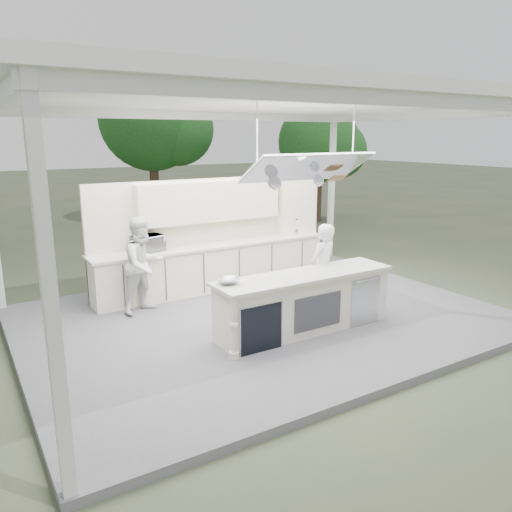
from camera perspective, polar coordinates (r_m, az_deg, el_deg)
ground at (r=8.94m, az=0.90°, el=-7.52°), size 90.00×90.00×0.00m
stage_deck at (r=8.91m, az=0.91°, el=-7.16°), size 8.00×6.00×0.12m
tent at (r=8.34m, az=1.07°, el=16.97°), size 8.20×6.20×3.86m
demo_island at (r=8.13m, az=5.46°, el=-5.31°), size 3.10×0.79×0.95m
back_counter at (r=10.33m, az=-4.76°, el=-1.15°), size 5.08×0.72×0.95m
back_wall_unit at (r=10.51m, az=-3.23°, el=4.58°), size 5.05×0.48×2.25m
tree_cluster at (r=17.34m, az=-17.66°, el=13.22°), size 19.55×9.40×5.85m
head_chef at (r=8.79m, az=7.59°, el=-1.59°), size 0.68×0.55×1.63m
sous_chef at (r=9.08m, az=-12.72°, el=-0.99°), size 1.02×0.92×1.73m
toaster_oven at (r=9.69m, az=-12.24°, el=1.42°), size 0.64×0.51×0.31m
bowl_large at (r=7.45m, az=-3.18°, el=-2.87°), size 0.42×0.42×0.08m
bowl_small at (r=7.52m, az=-3.48°, el=-2.77°), size 0.27×0.27×0.07m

